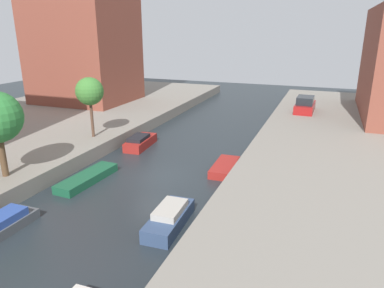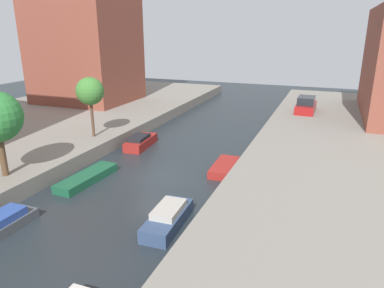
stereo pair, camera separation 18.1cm
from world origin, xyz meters
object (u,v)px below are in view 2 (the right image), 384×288
parked_car (306,105)px  street_tree_2 (90,92)px  moored_boat_right_2 (168,218)px  moored_boat_left_3 (87,178)px  moored_boat_left_4 (141,142)px  moored_boat_right_3 (224,167)px

parked_car → street_tree_2: bearing=-134.5°
moored_boat_right_2 → moored_boat_left_3: bearing=156.9°
parked_car → moored_boat_left_3: bearing=-118.9°
moored_boat_left_4 → street_tree_2: bearing=-152.2°
moored_boat_left_3 → moored_boat_left_4: moored_boat_left_4 is taller
parked_car → moored_boat_left_4: (-11.45, -13.19, -1.23)m
street_tree_2 → moored_boat_left_4: 5.40m
parked_car → moored_boat_right_3: (-3.84, -15.62, -1.39)m
moored_boat_right_2 → moored_boat_right_3: bearing=85.8°
parked_car → moored_boat_right_3: size_ratio=1.23×
street_tree_2 → parked_car: street_tree_2 is taller
moored_boat_left_3 → moored_boat_right_2: 7.42m
parked_car → moored_boat_right_2: size_ratio=1.15×
parked_car → moored_boat_right_2: parked_car is taller
street_tree_2 → moored_boat_right_3: (10.76, -0.78, -4.22)m
moored_boat_left_3 → moored_boat_right_2: bearing=-23.1°
parked_car → moored_boat_left_4: 17.51m
moored_boat_left_3 → moored_boat_right_3: bearing=32.4°
street_tree_2 → moored_boat_left_4: street_tree_2 is taller
street_tree_2 → moored_boat_right_2: bearing=-39.3°
moored_boat_right_2 → moored_boat_right_3: size_ratio=1.07×
parked_car → moored_boat_right_2: 23.66m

